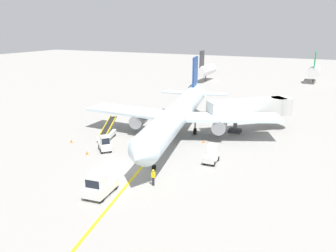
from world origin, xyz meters
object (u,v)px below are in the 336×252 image
baggage_tug_near_wing (212,155)px  airliner (178,113)px  safety_cone_nose_left (71,141)px  safety_cone_nose_right (134,121)px  pushback_tug (100,185)px  baggage_tug_by_cargo_door (105,144)px  belt_loader_forward_hold (107,133)px  ground_crew_marshaller (150,138)px  ground_crew_wing_walker (153,177)px  safety_cone_wingtip_right (203,141)px  jet_bridge (256,108)px  safety_cone_wingtip_left (87,153)px

baggage_tug_near_wing → airliner: bearing=136.2°
airliner → safety_cone_nose_left: 15.12m
safety_cone_nose_left → safety_cone_nose_right: bearing=79.3°
pushback_tug → baggage_tug_by_cargo_door: pushback_tug is taller
belt_loader_forward_hold → ground_crew_marshaller: bearing=4.9°
belt_loader_forward_hold → ground_crew_wing_walker: belt_loader_forward_hold is taller
ground_crew_wing_walker → safety_cone_wingtip_right: 14.29m
ground_crew_wing_walker → ground_crew_marshaller: bearing=120.0°
jet_bridge → ground_crew_marshaller: jet_bridge is taller
airliner → ground_crew_marshaller: bearing=-113.5°
ground_crew_marshaller → safety_cone_wingtip_right: bearing=30.8°
airliner → ground_crew_marshaller: size_ratio=20.67×
airliner → ground_crew_marshaller: (-2.02, -4.64, -2.51)m
ground_crew_wing_walker → pushback_tug: bearing=-132.1°
belt_loader_forward_hold → safety_cone_wingtip_left: bearing=-77.6°
ground_crew_marshaller → safety_cone_wingtip_right: (6.21, 3.70, -0.69)m
pushback_tug → baggage_tug_near_wing: size_ratio=1.54×
baggage_tug_by_cargo_door → ground_crew_marshaller: 6.12m
jet_bridge → baggage_tug_near_wing: (-1.83, -14.55, -2.62)m
airliner → safety_cone_nose_left: (-11.96, -8.67, -3.20)m
pushback_tug → baggage_tug_by_cargo_door: bearing=123.4°
airliner → jet_bridge: (9.23, 7.45, 0.12)m
pushback_tug → ground_crew_wing_walker: 5.27m
jet_bridge → belt_loader_forward_hold: jet_bridge is taller
baggage_tug_near_wing → safety_cone_nose_left: 19.44m
safety_cone_nose_left → safety_cone_nose_right: same height
baggage_tug_by_cargo_door → belt_loader_forward_hold: bearing=122.4°
baggage_tug_by_cargo_door → safety_cone_nose_right: 13.64m
ground_crew_marshaller → safety_cone_nose_left: (-9.95, -4.03, -0.69)m
airliner → baggage_tug_by_cargo_door: 11.36m
safety_cone_nose_right → safety_cone_wingtip_right: bearing=-18.6°
ground_crew_marshaller → safety_cone_nose_right: 11.33m
safety_cone_wingtip_right → pushback_tug: bearing=-101.3°
baggage_tug_near_wing → baggage_tug_by_cargo_door: (-13.28, -2.28, 0.00)m
belt_loader_forward_hold → safety_cone_wingtip_right: size_ratio=11.73×
jet_bridge → baggage_tug_by_cargo_door: bearing=-131.9°
belt_loader_forward_hold → safety_cone_wingtip_left: belt_loader_forward_hold is taller
jet_bridge → safety_cone_wingtip_left: jet_bridge is taller
ground_crew_marshaller → safety_cone_wingtip_left: (-5.18, -6.68, -0.69)m
airliner → safety_cone_nose_left: bearing=-144.1°
ground_crew_wing_walker → safety_cone_wingtip_right: bearing=89.6°
airliner → safety_cone_wingtip_left: bearing=-122.4°
baggage_tug_by_cargo_door → safety_cone_wingtip_left: (-1.31, -1.94, -0.71)m
jet_bridge → safety_cone_nose_left: jet_bridge is taller
baggage_tug_near_wing → safety_cone_nose_right: bearing=147.6°
ground_crew_wing_walker → safety_cone_wingtip_left: bearing=161.0°
safety_cone_wingtip_right → jet_bridge: bearing=59.1°
pushback_tug → safety_cone_wingtip_right: bearing=78.7°
jet_bridge → safety_cone_wingtip_left: size_ratio=25.59×
airliner → safety_cone_nose_left: size_ratio=79.87×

